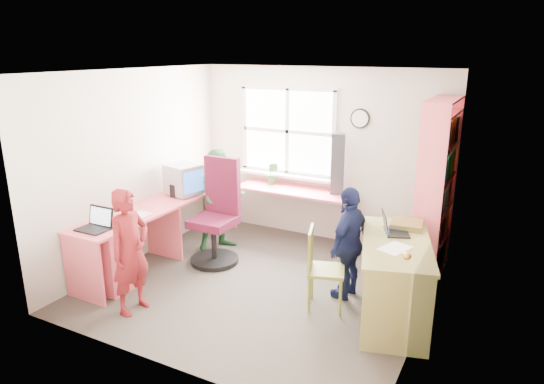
% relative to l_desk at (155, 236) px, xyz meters
% --- Properties ---
extents(room, '(3.64, 3.44, 2.44)m').
position_rel_l_desk_xyz_m(room, '(1.32, 0.38, 0.76)').
color(room, '#403932').
rests_on(room, ground).
extents(l_desk, '(2.38, 2.95, 0.75)m').
position_rel_l_desk_xyz_m(l_desk, '(0.00, 0.00, 0.00)').
color(l_desk, '#FF6570').
rests_on(l_desk, ground).
extents(right_desk, '(1.01, 1.53, 0.81)m').
position_rel_l_desk_xyz_m(right_desk, '(2.81, 0.31, 0.13)').
color(right_desk, '#98914C').
rests_on(right_desk, ground).
extents(bookshelf, '(0.30, 1.02, 2.10)m').
position_rel_l_desk_xyz_m(bookshelf, '(2.96, 1.47, 0.55)').
color(bookshelf, '#FF6570').
rests_on(bookshelf, ground).
extents(swivel_chair, '(0.62, 0.62, 1.32)m').
position_rel_l_desk_xyz_m(swivel_chair, '(0.48, 0.63, 0.11)').
color(swivel_chair, black).
rests_on(swivel_chair, ground).
extents(wooden_chair, '(0.47, 0.47, 0.86)m').
position_rel_l_desk_xyz_m(wooden_chair, '(2.07, 0.15, 0.01)').
color(wooden_chair, olive).
rests_on(wooden_chair, ground).
extents(crt_monitor, '(0.49, 0.46, 0.41)m').
position_rel_l_desk_xyz_m(crt_monitor, '(-0.15, 0.78, 0.50)').
color(crt_monitor, '#B4B3B8').
rests_on(crt_monitor, l_desk).
extents(laptop_left, '(0.34, 0.28, 0.23)m').
position_rel_l_desk_xyz_m(laptop_left, '(-0.20, -0.69, 0.35)').
color(laptop_left, black).
rests_on(laptop_left, l_desk).
extents(laptop_right, '(0.36, 0.39, 0.22)m').
position_rel_l_desk_xyz_m(laptop_right, '(2.70, 0.51, 0.41)').
color(laptop_right, black).
rests_on(laptop_right, right_desk).
extents(speaker_a, '(0.09, 0.09, 0.17)m').
position_rel_l_desk_xyz_m(speaker_a, '(-0.19, 0.63, 0.38)').
color(speaker_a, black).
rests_on(speaker_a, l_desk).
extents(speaker_b, '(0.10, 0.10, 0.18)m').
position_rel_l_desk_xyz_m(speaker_b, '(-0.18, 1.13, 0.39)').
color(speaker_b, black).
rests_on(speaker_b, l_desk).
extents(cd_tower, '(0.20, 0.18, 0.82)m').
position_rel_l_desk_xyz_m(cd_tower, '(1.64, 1.77, 0.70)').
color(cd_tower, black).
rests_on(cd_tower, l_desk).
extents(game_box, '(0.35, 0.35, 0.06)m').
position_rel_l_desk_xyz_m(game_box, '(2.80, 0.75, 0.39)').
color(game_box, red).
rests_on(game_box, right_desk).
extents(paper_a, '(0.22, 0.30, 0.00)m').
position_rel_l_desk_xyz_m(paper_a, '(-0.10, -0.15, 0.30)').
color(paper_a, white).
rests_on(paper_a, l_desk).
extents(paper_b, '(0.31, 0.36, 0.00)m').
position_rel_l_desk_xyz_m(paper_b, '(2.83, 0.12, 0.36)').
color(paper_b, white).
rests_on(paper_b, right_desk).
extents(potted_plant, '(0.19, 0.16, 0.33)m').
position_rel_l_desk_xyz_m(potted_plant, '(0.67, 1.78, 0.46)').
color(potted_plant, '#2A6A33').
rests_on(potted_plant, l_desk).
extents(person_red, '(0.35, 0.50, 1.31)m').
position_rel_l_desk_xyz_m(person_red, '(0.40, -0.83, 0.20)').
color(person_red, maroon).
rests_on(person_red, ground).
extents(person_green, '(0.78, 0.84, 1.37)m').
position_rel_l_desk_xyz_m(person_green, '(0.31, 0.98, 0.23)').
color(person_green, '#2B6C38').
rests_on(person_green, ground).
extents(person_navy, '(0.41, 0.77, 1.25)m').
position_rel_l_desk_xyz_m(person_navy, '(2.26, 0.49, 0.17)').
color(person_navy, '#151A41').
rests_on(person_navy, ground).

